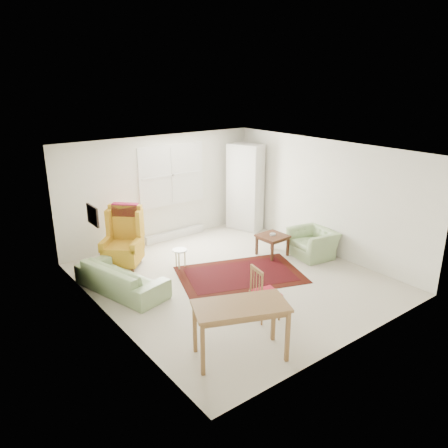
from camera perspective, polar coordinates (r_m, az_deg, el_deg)
room at (r=8.29m, az=0.48°, el=1.22°), size 5.04×5.54×2.51m
rug at (r=8.75m, az=2.15°, el=-6.59°), size 2.79×2.26×0.02m
sofa at (r=8.20m, az=-13.31°, el=-6.12°), size 1.18×1.99×0.75m
armchair at (r=9.70m, az=11.54°, el=-2.12°), size 0.95×1.04×0.72m
wingback_chair at (r=9.13m, az=-13.20°, el=-1.73°), size 1.07×1.07×1.27m
coffee_table at (r=9.65m, az=6.32°, el=-2.75°), size 0.60×0.60×0.47m
stool at (r=9.04m, az=-5.77°, el=-4.49°), size 0.36×0.36×0.40m
cabinet at (r=11.07m, az=2.78°, el=4.79°), size 0.72×0.97×2.18m
desk at (r=6.22m, az=2.15°, el=-13.76°), size 1.44×1.09×0.82m
desk_chair at (r=7.12m, az=5.51°, el=-8.89°), size 0.48×0.48×0.92m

